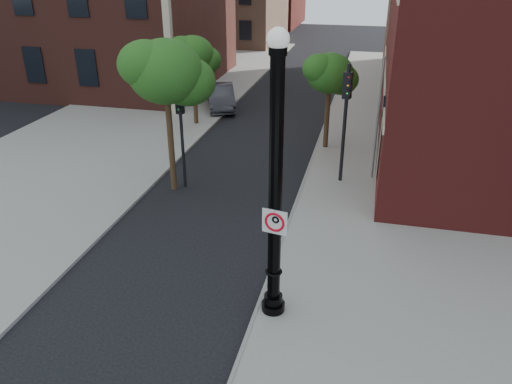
% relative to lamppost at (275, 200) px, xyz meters
% --- Properties ---
extents(ground, '(120.00, 120.00, 0.00)m').
position_rel_lamppost_xyz_m(ground, '(-2.48, -0.45, -3.42)').
color(ground, black).
rests_on(ground, ground).
extents(sidewalk_right, '(8.00, 60.00, 0.12)m').
position_rel_lamppost_xyz_m(sidewalk_right, '(3.52, 9.55, -3.36)').
color(sidewalk_right, gray).
rests_on(sidewalk_right, ground).
extents(sidewalk_left, '(10.00, 50.00, 0.12)m').
position_rel_lamppost_xyz_m(sidewalk_left, '(-11.48, 17.55, -3.36)').
color(sidewalk_left, gray).
rests_on(sidewalk_left, ground).
extents(curb_edge, '(0.10, 60.00, 0.14)m').
position_rel_lamppost_xyz_m(curb_edge, '(-0.43, 9.55, -3.35)').
color(curb_edge, gray).
rests_on(curb_edge, ground).
extents(lamppost, '(0.63, 0.63, 7.41)m').
position_rel_lamppost_xyz_m(lamppost, '(0.00, 0.00, 0.00)').
color(lamppost, black).
rests_on(lamppost, ground).
extents(no_parking_sign, '(0.64, 0.15, 0.65)m').
position_rel_lamppost_xyz_m(no_parking_sign, '(0.03, -0.19, -0.50)').
color(no_parking_sign, white).
rests_on(no_parking_sign, ground).
extents(parked_car, '(3.01, 4.67, 1.45)m').
position_rel_lamppost_xyz_m(parked_car, '(-7.09, 18.35, -2.70)').
color(parked_car, '#323238').
rests_on(parked_car, ground).
extents(traffic_signal_left, '(0.32, 0.37, 4.29)m').
position_rel_lamppost_xyz_m(traffic_signal_left, '(-5.17, 7.02, -0.53)').
color(traffic_signal_left, black).
rests_on(traffic_signal_left, ground).
extents(traffic_signal_right, '(0.38, 0.43, 4.97)m').
position_rel_lamppost_xyz_m(traffic_signal_right, '(1.05, 8.90, -0.08)').
color(traffic_signal_right, black).
rests_on(traffic_signal_right, ground).
extents(utility_pole, '(0.10, 0.10, 5.18)m').
position_rel_lamppost_xyz_m(utility_pole, '(2.32, 9.53, -0.83)').
color(utility_pole, '#999999').
rests_on(utility_pole, ground).
extents(street_tree_a, '(3.33, 3.01, 6.00)m').
position_rel_lamppost_xyz_m(street_tree_a, '(-5.49, 6.77, 1.31)').
color(street_tree_a, '#352615').
rests_on(street_tree_a, ground).
extents(street_tree_b, '(2.71, 2.45, 4.88)m').
position_rel_lamppost_xyz_m(street_tree_b, '(-7.44, 14.90, 0.42)').
color(street_tree_b, '#352615').
rests_on(street_tree_b, ground).
extents(street_tree_c, '(2.59, 2.34, 4.66)m').
position_rel_lamppost_xyz_m(street_tree_c, '(0.02, 12.82, 0.25)').
color(street_tree_c, '#352615').
rests_on(street_tree_c, ground).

